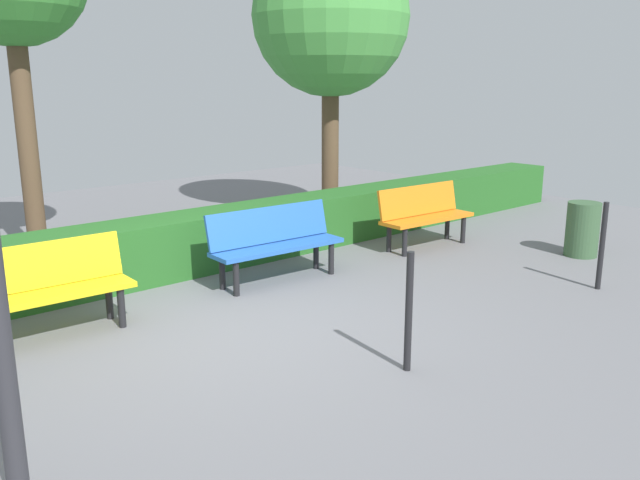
# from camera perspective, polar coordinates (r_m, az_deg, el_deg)

# --- Properties ---
(ground_plane) EXTENTS (18.06, 18.06, 0.00)m
(ground_plane) POSITION_cam_1_polar(r_m,az_deg,el_deg) (6.35, -7.55, -7.62)
(ground_plane) COLOR slate
(bench_orange) EXTENTS (1.52, 0.54, 0.86)m
(bench_orange) POSITION_cam_1_polar(r_m,az_deg,el_deg) (9.33, 9.05, 2.33)
(bench_orange) COLOR orange
(bench_orange) RESTS_ON ground_plane
(bench_blue) EXTENTS (1.66, 0.55, 0.86)m
(bench_blue) POSITION_cam_1_polar(r_m,az_deg,el_deg) (7.66, -3.97, -0.01)
(bench_blue) COLOR blue
(bench_blue) RESTS_ON ground_plane
(bench_yellow) EXTENTS (1.49, 0.50, 0.86)m
(bench_yellow) POSITION_cam_1_polar(r_m,az_deg,el_deg) (6.48, -22.66, -3.68)
(bench_yellow) COLOR yellow
(bench_yellow) RESTS_ON ground_plane
(hedge_row) EXTENTS (14.06, 0.72, 0.70)m
(hedge_row) POSITION_cam_1_polar(r_m,az_deg,el_deg) (8.47, -8.32, 0.29)
(hedge_row) COLOR #266023
(hedge_row) RESTS_ON ground_plane
(tree_near) EXTENTS (2.54, 2.54, 4.57)m
(tree_near) POSITION_cam_1_polar(r_m,az_deg,el_deg) (11.07, 0.93, 18.80)
(tree_near) COLOR brown
(tree_near) RESTS_ON ground_plane
(railing_post_near) EXTENTS (0.06, 0.06, 1.00)m
(railing_post_near) POSITION_cam_1_polar(r_m,az_deg,el_deg) (7.95, 23.36, -0.49)
(railing_post_near) COLOR black
(railing_post_near) RESTS_ON ground_plane
(railing_post_mid) EXTENTS (0.06, 0.06, 1.00)m
(railing_post_mid) POSITION_cam_1_polar(r_m,az_deg,el_deg) (5.30, 7.74, -6.24)
(railing_post_mid) COLOR black
(railing_post_mid) RESTS_ON ground_plane
(trash_bin) EXTENTS (0.43, 0.43, 0.73)m
(trash_bin) POSITION_cam_1_polar(r_m,az_deg,el_deg) (9.41, 21.90, 0.88)
(trash_bin) COLOR #385938
(trash_bin) RESTS_ON ground_plane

